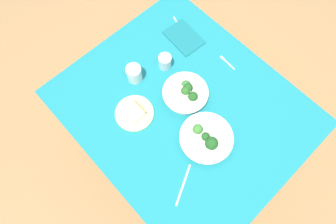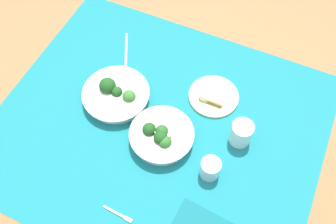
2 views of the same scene
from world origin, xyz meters
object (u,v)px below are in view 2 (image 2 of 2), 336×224
at_px(water_glass_side, 210,169).
at_px(fork_by_near_bowl, 119,214).
at_px(broccoli_bowl_near, 161,136).
at_px(table_knife_left, 126,51).
at_px(water_glass_center, 241,133).
at_px(bread_side_plate, 214,96).
at_px(broccoli_bowl_far, 116,95).

bearing_deg(water_glass_side, fork_by_near_bowl, -129.97).
distance_m(broccoli_bowl_near, table_knife_left, 0.46).
bearing_deg(water_glass_center, bread_side_plate, 138.47).
distance_m(broccoli_bowl_near, fork_by_near_bowl, 0.32).
bearing_deg(bread_side_plate, fork_by_near_bowl, -101.84).
bearing_deg(fork_by_near_bowl, table_knife_left, 119.02).
height_order(broccoli_bowl_near, fork_by_near_bowl, broccoli_bowl_near).
bearing_deg(water_glass_side, broccoli_bowl_near, 167.09).
distance_m(water_glass_side, fork_by_near_bowl, 0.35).
bearing_deg(bread_side_plate, water_glass_center, -41.53).
relative_size(broccoli_bowl_far, table_knife_left, 1.31).
bearing_deg(broccoli_bowl_far, broccoli_bowl_near, -21.74).
height_order(broccoli_bowl_far, water_glass_side, broccoli_bowl_far).
distance_m(broccoli_bowl_near, water_glass_side, 0.22).
bearing_deg(water_glass_center, fork_by_near_bowl, -122.22).
height_order(broccoli_bowl_near, water_glass_side, broccoli_bowl_near).
bearing_deg(bread_side_plate, water_glass_side, -71.83).
bearing_deg(fork_by_near_bowl, water_glass_side, 53.35).
xyz_separation_m(bread_side_plate, water_glass_center, (0.16, -0.14, 0.04)).
relative_size(broccoli_bowl_far, water_glass_center, 2.71).
xyz_separation_m(bread_side_plate, fork_by_near_bowl, (-0.12, -0.58, -0.01)).
relative_size(bread_side_plate, water_glass_side, 2.48).
relative_size(water_glass_center, fork_by_near_bowl, 0.87).
bearing_deg(table_knife_left, water_glass_side, 28.22).
relative_size(broccoli_bowl_far, water_glass_side, 3.28).
relative_size(broccoli_bowl_far, broccoli_bowl_near, 1.11).
bearing_deg(table_knife_left, bread_side_plate, 54.63).
height_order(fork_by_near_bowl, table_knife_left, same).
distance_m(water_glass_center, water_glass_side, 0.18).
height_order(bread_side_plate, water_glass_side, water_glass_side).
height_order(broccoli_bowl_far, bread_side_plate, broccoli_bowl_far).
height_order(broccoli_bowl_near, water_glass_center, water_glass_center).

